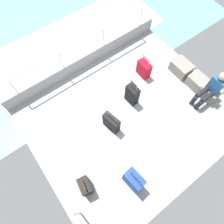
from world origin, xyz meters
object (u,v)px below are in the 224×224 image
at_px(suitcase_0, 132,95).
at_px(suitcase_3, 133,180).
at_px(suitcase_2, 144,69).
at_px(suitcase_4, 85,186).
at_px(cargo_crate_0, 181,68).
at_px(passenger_seated, 212,88).
at_px(cargo_crate_1, 198,83).
at_px(suitcase_1, 111,123).
at_px(cargo_crate_2, 210,92).

height_order(suitcase_0, suitcase_3, suitcase_3).
distance_m(suitcase_2, suitcase_4, 3.55).
distance_m(cargo_crate_0, passenger_seated, 1.16).
bearing_deg(cargo_crate_1, suitcase_1, -99.47).
relative_size(cargo_crate_2, passenger_seated, 0.49).
xyz_separation_m(cargo_crate_0, suitcase_2, (-0.59, -0.97, 0.08)).
bearing_deg(suitcase_1, suitcase_4, -57.52).
bearing_deg(suitcase_0, suitcase_1, -71.46).
bearing_deg(suitcase_3, cargo_crate_2, 99.63).
xyz_separation_m(suitcase_1, suitcase_4, (0.87, -1.36, -0.03)).
distance_m(suitcase_1, suitcase_2, 1.94).
bearing_deg(passenger_seated, cargo_crate_1, 157.60).
bearing_deg(cargo_crate_2, suitcase_3, -80.37).
height_order(cargo_crate_1, suitcase_4, suitcase_4).
relative_size(cargo_crate_1, suitcase_3, 0.70).
relative_size(cargo_crate_0, cargo_crate_1, 0.98).
distance_m(cargo_crate_2, suitcase_4, 4.13).
distance_m(cargo_crate_2, suitcase_2, 1.95).
height_order(cargo_crate_1, suitcase_2, suitcase_2).
relative_size(passenger_seated, suitcase_3, 1.19).
relative_size(cargo_crate_1, suitcase_4, 0.87).
relative_size(suitcase_3, suitcase_4, 1.25).
distance_m(cargo_crate_0, cargo_crate_2, 1.08).
bearing_deg(cargo_crate_1, passenger_seated, -22.40).
distance_m(cargo_crate_1, suitcase_2, 1.60).
bearing_deg(suitcase_3, passenger_seated, 100.19).
bearing_deg(passenger_seated, suitcase_4, -89.98).
bearing_deg(suitcase_2, suitcase_3, -44.93).
bearing_deg(suitcase_2, cargo_crate_1, 37.95).
height_order(passenger_seated, suitcase_0, passenger_seated).
height_order(passenger_seated, suitcase_4, passenger_seated).
distance_m(cargo_crate_2, suitcase_0, 2.19).
relative_size(suitcase_1, suitcase_4, 1.06).
height_order(suitcase_0, suitcase_2, suitcase_0).
xyz_separation_m(cargo_crate_0, suitcase_0, (-0.09, -1.82, 0.15)).
bearing_deg(suitcase_0, suitcase_3, -38.29).
height_order(cargo_crate_2, suitcase_2, suitcase_2).
distance_m(passenger_seated, suitcase_3, 3.08).
relative_size(cargo_crate_0, passenger_seated, 0.58).
relative_size(cargo_crate_2, suitcase_0, 0.59).
distance_m(suitcase_0, suitcase_3, 2.19).
xyz_separation_m(suitcase_1, suitcase_3, (1.41, -0.44, 0.06)).
bearing_deg(suitcase_4, suitcase_2, 118.07).
relative_size(cargo_crate_0, suitcase_4, 0.85).
xyz_separation_m(passenger_seated, suitcase_0, (-1.17, -1.67, -0.24)).
height_order(suitcase_0, suitcase_4, suitcase_0).
distance_m(suitcase_1, suitcase_3, 1.48).
xyz_separation_m(passenger_seated, suitcase_3, (0.54, -3.02, -0.22)).
height_order(suitcase_1, suitcase_3, suitcase_3).
height_order(cargo_crate_1, suitcase_3, suitcase_3).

